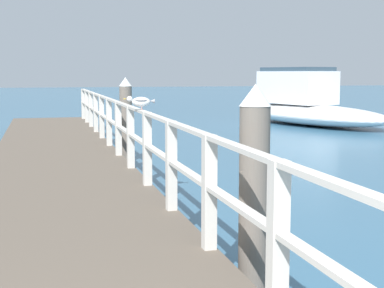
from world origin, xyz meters
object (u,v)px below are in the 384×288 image
object	(u,v)px
dock_piling_far	(126,119)
boat_0	(305,105)
dock_piling_near	(254,187)
seagull_foreground	(141,101)

from	to	relation	value
dock_piling_far	boat_0	xyz separation A→B (m)	(8.19, 7.43, -0.22)
dock_piling_near	dock_piling_far	size ratio (longest dim) A/B	1.00
dock_piling_far	boat_0	bearing A→B (deg)	42.23
dock_piling_near	dock_piling_far	world-z (taller)	same
dock_piling_far	seagull_foreground	distance (m)	4.24
dock_piling_near	seagull_foreground	size ratio (longest dim) A/B	4.03
dock_piling_near	seagull_foreground	xyz separation A→B (m)	(-0.39, 3.78, 0.61)
dock_piling_near	seagull_foreground	distance (m)	3.85
dock_piling_near	boat_0	size ratio (longest dim) A/B	0.24
seagull_foreground	boat_0	distance (m)	14.46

